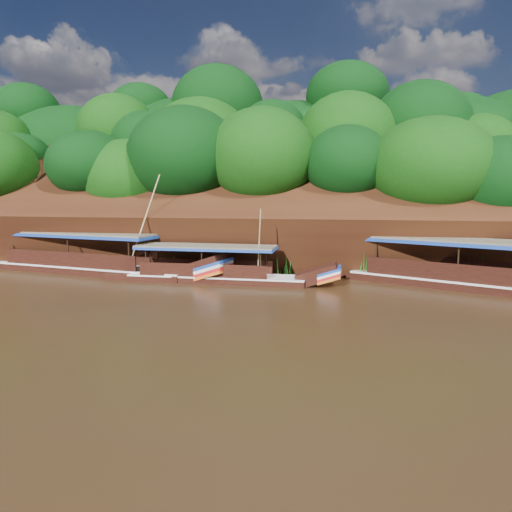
{
  "coord_description": "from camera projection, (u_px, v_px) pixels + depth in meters",
  "views": [
    {
      "loc": [
        5.23,
        -21.39,
        5.51
      ],
      "look_at": [
        0.52,
        7.0,
        1.63
      ],
      "focal_mm": 35.0,
      "sensor_mm": 36.0,
      "label": 1
    }
  ],
  "objects": [
    {
      "name": "ground",
      "position": [
        219.0,
        312.0,
        22.5
      ],
      "size": [
        160.0,
        160.0,
        0.0
      ],
      "primitive_type": "plane",
      "color": "black",
      "rests_on": "ground"
    },
    {
      "name": "riverbank",
      "position": [
        279.0,
        230.0,
        44.47
      ],
      "size": [
        120.0,
        30.06,
        19.4
      ],
      "color": "black",
      "rests_on": "ground"
    },
    {
      "name": "boat_0",
      "position": [
        497.0,
        280.0,
        26.82
      ],
      "size": [
        16.13,
        9.53,
        7.5
      ],
      "rotation": [
        0.0,
        0.0,
        -0.46
      ],
      "color": "black",
      "rests_on": "ground"
    },
    {
      "name": "boat_1",
      "position": [
        228.0,
        274.0,
        29.6
      ],
      "size": [
        12.66,
        2.56,
        4.81
      ],
      "rotation": [
        0.0,
        0.0,
        -0.04
      ],
      "color": "black",
      "rests_on": "ground"
    },
    {
      "name": "boat_2",
      "position": [
        102.0,
        265.0,
        32.53
      ],
      "size": [
        17.18,
        5.81,
        6.9
      ],
      "rotation": [
        0.0,
        0.0,
        -0.22
      ],
      "color": "black",
      "rests_on": "ground"
    },
    {
      "name": "reeds",
      "position": [
        214.0,
        262.0,
        31.98
      ],
      "size": [
        49.62,
        2.26,
        2.06
      ],
      "color": "#1C5816",
      "rests_on": "ground"
    }
  ]
}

